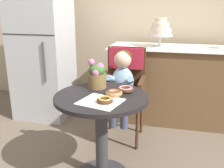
% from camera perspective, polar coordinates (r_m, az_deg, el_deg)
% --- Properties ---
extents(back_wall, '(4.80, 0.10, 2.70)m').
position_cam_1_polar(back_wall, '(3.67, 5.53, 16.61)').
color(back_wall, '#C1AD8E').
rests_on(back_wall, ground).
extents(cafe_table, '(0.72, 0.72, 0.72)m').
position_cam_1_polar(cafe_table, '(2.06, -2.33, -8.10)').
color(cafe_table, black).
rests_on(cafe_table, ground).
extents(wicker_chair, '(0.42, 0.45, 0.95)m').
position_cam_1_polar(wicker_chair, '(2.70, 2.82, 1.17)').
color(wicker_chair, '#472D19').
rests_on(wicker_chair, ground).
extents(seated_child, '(0.27, 0.32, 0.73)m').
position_cam_1_polar(seated_child, '(2.55, 2.20, 1.05)').
color(seated_child, '#8CADCC').
rests_on(seated_child, ground).
extents(paper_napkin, '(0.34, 0.32, 0.00)m').
position_cam_1_polar(paper_napkin, '(1.85, -2.53, -3.87)').
color(paper_napkin, white).
rests_on(paper_napkin, cafe_table).
extents(donut_front, '(0.12, 0.12, 0.04)m').
position_cam_1_polar(donut_front, '(1.83, -1.58, -3.53)').
color(donut_front, '#4C2D19').
rests_on(donut_front, cafe_table).
extents(donut_mid, '(0.13, 0.13, 0.04)m').
position_cam_1_polar(donut_mid, '(2.05, 3.01, -1.13)').
color(donut_mid, '#4C2D19').
rests_on(donut_mid, cafe_table).
extents(donut_side, '(0.13, 0.13, 0.04)m').
position_cam_1_polar(donut_side, '(1.96, 0.47, -1.95)').
color(donut_side, '#AD7542').
rests_on(donut_side, cafe_table).
extents(flower_vase, '(0.15, 0.15, 0.24)m').
position_cam_1_polar(flower_vase, '(2.13, -3.30, 1.97)').
color(flower_vase, brown).
rests_on(flower_vase, cafe_table).
extents(display_counter, '(1.56, 0.62, 0.90)m').
position_cam_1_polar(display_counter, '(3.23, 13.42, -0.03)').
color(display_counter, brown).
rests_on(display_counter, ground).
extents(tiered_cake_stand, '(0.30, 0.30, 0.33)m').
position_cam_1_polar(tiered_cake_stand, '(3.11, 10.52, 11.64)').
color(tiered_cake_stand, silver).
rests_on(tiered_cake_stand, display_counter).
extents(refrigerator, '(0.64, 0.63, 1.70)m').
position_cam_1_polar(refrigerator, '(3.32, -15.01, 7.37)').
color(refrigerator, '#B7BABF').
rests_on(refrigerator, ground).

